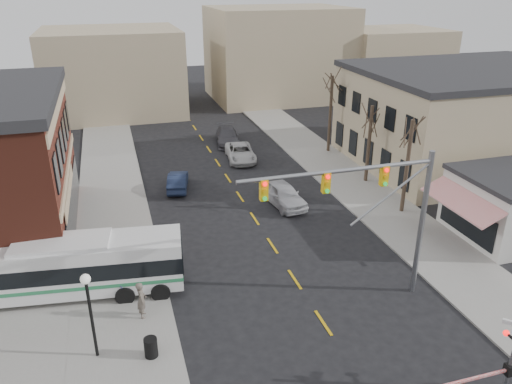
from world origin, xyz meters
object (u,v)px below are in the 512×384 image
transit_bus (65,267)px  car_a (283,194)px  rr_crossing_east (505,355)px  car_b (178,181)px  pedestrian_far (123,287)px  pedestrian_near (142,300)px  trash_bin (151,347)px  street_lamp (88,299)px  traffic_signal_mast (377,200)px  car_c (241,153)px  car_d (227,136)px

transit_bus → car_a: transit_bus is taller
rr_crossing_east → car_a: size_ratio=1.13×
car_b → pedestrian_far: bearing=82.8°
rr_crossing_east → pedestrian_near: size_ratio=2.87×
transit_bus → trash_bin: (3.73, -6.12, -1.18)m
transit_bus → pedestrian_near: 4.82m
rr_crossing_east → street_lamp: bearing=156.4°
traffic_signal_mast → rr_crossing_east: (1.96, -7.33, -3.77)m
transit_bus → rr_crossing_east: 20.98m
traffic_signal_mast → car_c: bearing=92.0°
street_lamp → pedestrian_far: bearing=70.7°
transit_bus → car_d: bearing=58.4°
car_b → car_d: (6.57, 10.40, 0.09)m
rr_crossing_east → car_a: bearing=96.5°
traffic_signal_mast → pedestrian_far: traffic_signal_mast is taller
traffic_signal_mast → car_a: size_ratio=2.00×
car_a → pedestrian_near: 15.52m
trash_bin → pedestrian_near: pedestrian_near is taller
car_c → car_d: car_d is taller
pedestrian_far → car_c: bearing=-0.0°
transit_bus → traffic_signal_mast: 16.35m
rr_crossing_east → street_lamp: (-15.66, 6.82, 1.18)m
rr_crossing_east → trash_bin: rr_crossing_east is taller
traffic_signal_mast → street_lamp: bearing=-177.9°
street_lamp → pedestrian_far: (1.38, 3.95, -2.27)m
transit_bus → rr_crossing_east: rr_crossing_east is taller
car_a → rr_crossing_east: bearing=-92.1°
car_a → pedestrian_near: (-11.18, -10.77, 0.25)m
rr_crossing_east → pedestrian_far: rr_crossing_east is taller
car_d → pedestrian_far: (-11.51, -24.68, 0.11)m
trash_bin → pedestrian_far: pedestrian_far is taller
rr_crossing_east → trash_bin: bearing=155.4°
car_c → pedestrian_far: 22.63m
rr_crossing_east → car_b: 26.77m
car_b → car_d: car_d is taller
transit_bus → traffic_signal_mast: (15.10, -4.88, 3.96)m
car_c → pedestrian_far: bearing=-114.4°
car_c → rr_crossing_east: bearing=-78.6°
transit_bus → pedestrian_far: bearing=-27.3°
pedestrian_near → street_lamp: bearing=138.9°
transit_bus → traffic_signal_mast: traffic_signal_mast is taller
traffic_signal_mast → trash_bin: bearing=-173.8°
car_c → street_lamp: bearing=-112.6°
trash_bin → car_d: car_d is taller
transit_bus → trash_bin: 7.26m
car_a → car_c: (-0.49, 10.40, -0.12)m
traffic_signal_mast → pedestrian_far: (-12.32, 3.44, -4.85)m
transit_bus → car_c: size_ratio=2.38×
traffic_signal_mast → car_c: traffic_signal_mast is taller
car_b → car_a: bearing=155.6°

